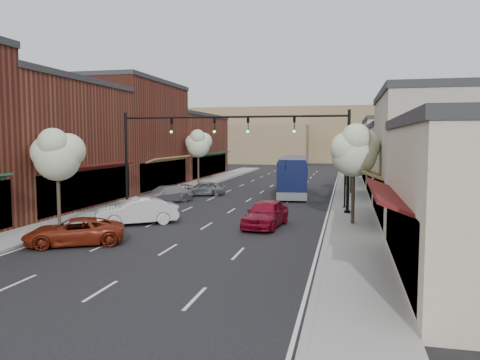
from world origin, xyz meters
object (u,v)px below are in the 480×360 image
Objects in this scene: tree_right_near at (355,150)px; tree_left_far at (198,143)px; tree_right_far at (352,151)px; coach_bus at (294,175)px; parked_car_c at (164,194)px; parked_car_d at (203,189)px; lamp_post_near at (345,168)px; red_hatchback at (266,214)px; parked_car_a at (74,232)px; signal_mast_right at (312,146)px; tree_left_near at (57,154)px; signal_mast_left at (156,145)px; parked_car_b at (137,211)px; lamp_post_far at (346,158)px.

tree_left_far reaches higher than tree_right_near.
coach_bus is at bearing -164.44° from tree_right_far.
parked_car_d is (1.63, 5.17, -0.03)m from parked_car_c.
red_hatchback is at bearing -118.58° from lamp_post_near.
signal_mast_right is at bearing 111.66° from parked_car_a.
tree_left_near is 1.21× the size of parked_car_c.
coach_bus is 2.40× the size of parked_car_c.
tree_right_far reaches higher than coach_bus.
tree_left_far is 1.31× the size of red_hatchback.
signal_mast_left is 2.13× the size of parked_car_d.
parked_car_b is (1.42, -6.38, -3.83)m from signal_mast_left.
parked_car_d is at bearing -167.08° from coach_bus.
signal_mast_left is 14.55m from tree_right_near.
tree_right_near reaches higher than lamp_post_far.
lamp_post_far is 22.29m from parked_car_c.
parked_car_d is (-10.19, 7.99, -3.97)m from signal_mast_right.
tree_right_near is at bearing 20.19° from parked_car_d.
parked_car_d is at bearing 141.89° from signal_mast_right.
tree_left_far is (-0.00, 26.00, 0.38)m from tree_left_near.
tree_right_far is at bearing 50.31° from tree_left_near.
parked_car_d is (-12.37, 5.49, -2.35)m from lamp_post_near.
red_hatchback is at bearing 100.99° from parked_car_a.
tree_right_far reaches higher than red_hatchback.
lamp_post_far is 10.61m from coach_bus.
tree_left_far is 15.76m from parked_car_c.
tree_left_near is (-13.87, -8.05, -0.40)m from signal_mast_right.
signal_mast_left is 1.76× the size of red_hatchback.
red_hatchback is (9.04, -5.54, -3.83)m from signal_mast_left.
tree_right_near is at bearing 93.79° from parked_car_a.
lamp_post_near is (16.05, 10.56, -1.22)m from tree_left_near.
tree_right_near is 6.74m from lamp_post_near.
parked_car_c is (-14.55, 6.87, -3.77)m from tree_right_near.
parked_car_b is (-12.00, -8.88, -2.22)m from lamp_post_near.
coach_bus is at bearing 109.45° from tree_right_near.
lamp_post_near reaches higher than parked_car_d.
signal_mast_left is at bearing -34.33° from parked_car_d.
signal_mast_left reaches higher than lamp_post_near.
parked_car_a is (-12.53, -32.08, -2.36)m from lamp_post_far.
tree_right_far is at bearing 77.15° from signal_mast_right.
tree_right_near is at bearing 13.55° from tree_left_near.
red_hatchback reaches higher than parked_car_b.
tree_left_near reaches higher than parked_car_b.
lamp_post_near is at bearing 35.88° from parked_car_c.
tree_left_near is at bearing -146.67° from lamp_post_near.
coach_bus reaches higher than parked_car_c.
tree_right_far is at bearing 112.25° from parked_car_b.
tree_right_far is at bearing 10.48° from coach_bus.
tree_left_near reaches higher than coach_bus.
signal_mast_right is at bearing 25.09° from parked_car_d.
parked_car_d is at bearing 127.12° from red_hatchback.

